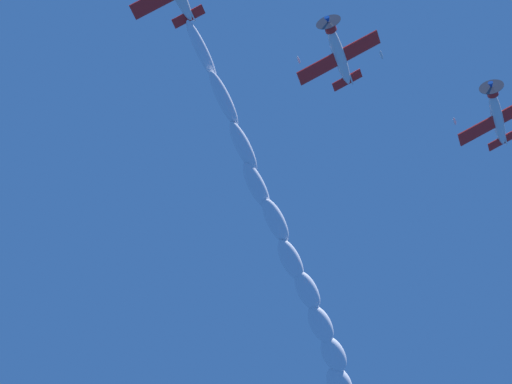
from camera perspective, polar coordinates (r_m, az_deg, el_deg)
The scene contains 3 objects.
airplane_left_wingman at distance 87.93m, azimuth 5.66°, elevation 9.50°, with size 8.07×8.13×4.05m.
airplane_right_wingman at distance 94.35m, azimuth 16.19°, elevation 5.10°, with size 8.09×8.09×4.11m.
smoke_trail_lead at distance 108.52m, azimuth 3.48°, elevation -7.09°, with size 43.28×49.87×7.14m.
Camera 1 is at (-37.49, 17.47, 1.82)m, focal length 58.31 mm.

